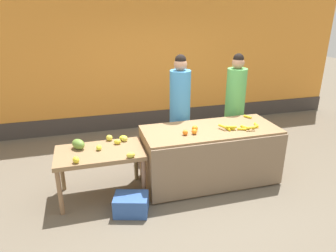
% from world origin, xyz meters
% --- Properties ---
extents(ground_plane, '(24.00, 24.00, 0.00)m').
position_xyz_m(ground_plane, '(0.00, 0.00, 0.00)').
color(ground_plane, '#665B4C').
extents(market_wall_back, '(9.18, 0.23, 3.28)m').
position_xyz_m(market_wall_back, '(0.00, 2.66, 1.61)').
color(market_wall_back, orange).
rests_on(market_wall_back, ground).
extents(fruit_stall_counter, '(2.04, 0.88, 0.86)m').
position_xyz_m(fruit_stall_counter, '(0.36, -0.01, 0.43)').
color(fruit_stall_counter, olive).
rests_on(fruit_stall_counter, ground).
extents(side_table_wooden, '(1.20, 0.71, 0.71)m').
position_xyz_m(side_table_wooden, '(-1.29, 0.00, 0.62)').
color(side_table_wooden, olive).
rests_on(side_table_wooden, ground).
extents(banana_bunch_pile, '(0.71, 0.62, 0.07)m').
position_xyz_m(banana_bunch_pile, '(0.81, -0.10, 0.89)').
color(banana_bunch_pile, gold).
rests_on(banana_bunch_pile, fruit_stall_counter).
extents(orange_pile, '(0.26, 0.18, 0.09)m').
position_xyz_m(orange_pile, '(0.02, -0.09, 0.91)').
color(orange_pile, orange).
rests_on(orange_pile, fruit_stall_counter).
extents(mango_papaya_pile, '(0.84, 0.73, 0.14)m').
position_xyz_m(mango_papaya_pile, '(-1.34, 0.11, 0.76)').
color(mango_papaya_pile, yellow).
rests_on(mango_papaya_pile, side_table_wooden).
extents(vendor_woman_blue_shirt, '(0.34, 0.34, 1.88)m').
position_xyz_m(vendor_woman_blue_shirt, '(0.09, 0.68, 0.95)').
color(vendor_woman_blue_shirt, '#33333D').
rests_on(vendor_woman_blue_shirt, ground).
extents(vendor_woman_green_shirt, '(0.34, 0.34, 1.85)m').
position_xyz_m(vendor_woman_green_shirt, '(1.12, 0.73, 0.93)').
color(vendor_woman_green_shirt, '#33333D').
rests_on(vendor_woman_green_shirt, ground).
extents(produce_crate, '(0.51, 0.43, 0.26)m').
position_xyz_m(produce_crate, '(-0.96, -0.52, 0.13)').
color(produce_crate, '#3359A5').
rests_on(produce_crate, ground).
extents(produce_sack, '(0.38, 0.33, 0.59)m').
position_xyz_m(produce_sack, '(-0.44, 0.85, 0.30)').
color(produce_sack, maroon).
rests_on(produce_sack, ground).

